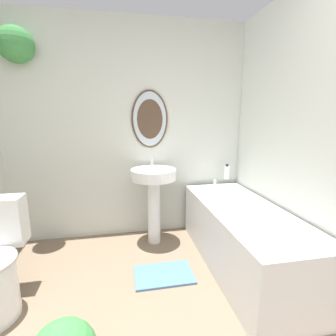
# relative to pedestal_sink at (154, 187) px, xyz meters

# --- Properties ---
(wall_back) EXTENTS (2.73, 0.33, 2.40)m
(wall_back) POSITION_rel_pedestal_sink_xyz_m (-0.31, 0.30, 0.64)
(wall_back) COLOR silver
(wall_back) RESTS_ON ground_plane
(wall_right) EXTENTS (0.06, 2.49, 2.40)m
(wall_right) POSITION_rel_pedestal_sink_xyz_m (1.11, -0.91, 0.57)
(wall_right) COLOR silver
(wall_right) RESTS_ON ground_plane
(pedestal_sink) EXTENTS (0.48, 0.48, 0.93)m
(pedestal_sink) POSITION_rel_pedestal_sink_xyz_m (0.00, 0.00, 0.00)
(pedestal_sink) COLOR white
(pedestal_sink) RESTS_ON ground_plane
(bathtub) EXTENTS (0.64, 1.62, 0.64)m
(bathtub) POSITION_rel_pedestal_sink_xyz_m (0.74, -0.58, -0.33)
(bathtub) COLOR silver
(bathtub) RESTS_ON ground_plane
(shampoo_bottle) EXTENTS (0.06, 0.06, 0.18)m
(shampoo_bottle) POSITION_rel_pedestal_sink_xyz_m (0.90, 0.15, 0.09)
(shampoo_bottle) COLOR white
(shampoo_bottle) RESTS_ON bathtub
(bath_mat) EXTENTS (0.51, 0.34, 0.02)m
(bath_mat) POSITION_rel_pedestal_sink_xyz_m (0.00, -0.61, -0.62)
(bath_mat) COLOR #4C7093
(bath_mat) RESTS_ON ground_plane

